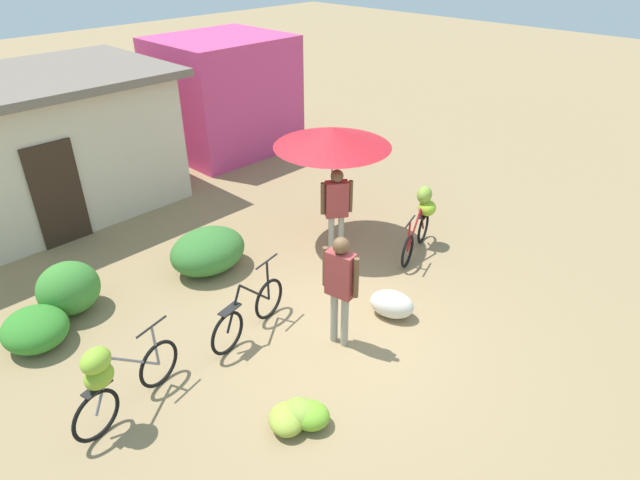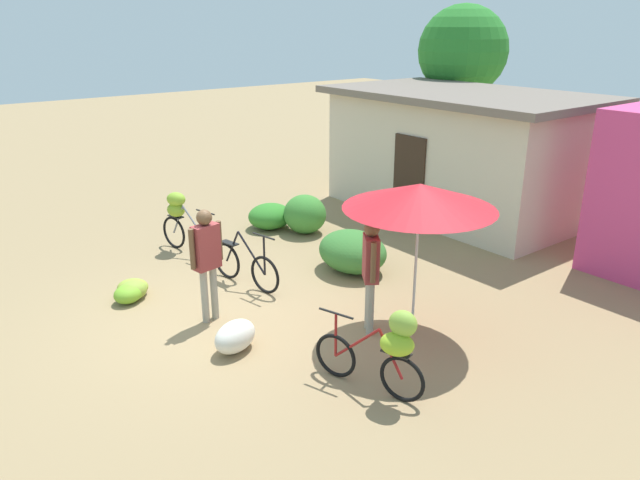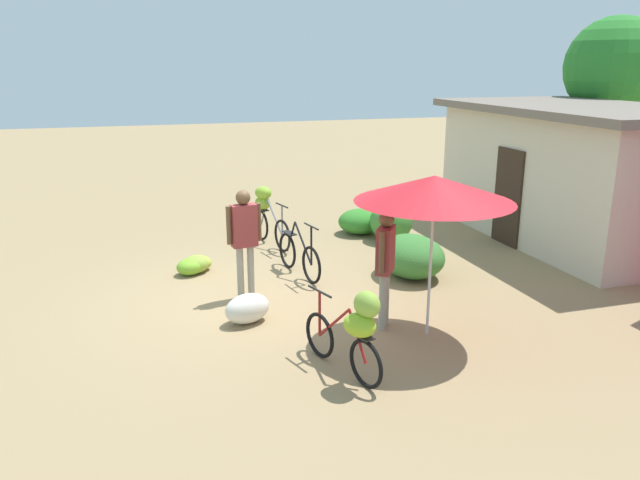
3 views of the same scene
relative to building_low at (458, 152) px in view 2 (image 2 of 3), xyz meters
name	(u,v)px [view 2 (image 2 of 3)]	position (x,y,z in m)	size (l,w,h in m)	color
ground_plane	(219,319)	(1.50, -7.31, -1.44)	(60.00, 60.00, 0.00)	#967C56
building_low	(458,152)	(0.00, 0.00, 0.00)	(6.21, 3.74, 2.85)	beige
tree_behind_building	(463,51)	(-2.33, 2.74, 2.11)	(2.49, 2.49, 4.82)	brown
hedge_bush_front_left	(270,216)	(-1.64, -4.27, -1.16)	(0.92, 0.99, 0.55)	#33812A
hedge_bush_front_right	(305,214)	(-0.92, -3.84, -1.02)	(0.95, 0.90, 0.84)	#3D8431
hedge_bush_mid	(353,251)	(1.31, -4.41, -1.07)	(1.38, 1.13, 0.75)	#387630
market_umbrella	(420,196)	(3.63, -5.24, 0.65)	(2.14, 2.14, 2.26)	beige
bicycle_leftmost	(182,218)	(-1.49, -6.42, -0.74)	(1.64, 0.53, 1.20)	black
bicycle_near_pile	(245,266)	(0.68, -6.31, -1.08)	(1.61, 0.37, 1.04)	black
bicycle_center_loaded	(387,346)	(4.56, -6.68, -0.76)	(1.50, 0.61, 1.18)	black
banana_pile_on_ground	(131,290)	(-0.02, -8.10, -1.29)	(0.86, 0.82, 0.32)	#95AC39
produce_sack	(235,336)	(2.49, -7.59, -1.22)	(0.70, 0.44, 0.44)	silver
person_vendor	(371,265)	(3.22, -5.74, -0.38)	(0.49, 0.39, 1.72)	gray
person_bystander	(207,253)	(1.45, -7.42, -0.34)	(0.26, 0.57, 1.78)	gray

